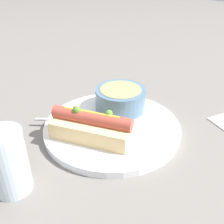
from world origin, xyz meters
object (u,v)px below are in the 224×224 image
spoon (93,119)px  drinking_glass (8,162)px  soup_bowl (121,98)px  hot_dog (92,126)px

spoon → drinking_glass: 0.22m
soup_bowl → spoon: 0.09m
hot_dog → drinking_glass: (-0.02, -0.17, 0.02)m
soup_bowl → spoon: soup_bowl is taller
soup_bowl → drinking_glass: size_ratio=1.06×
hot_dog → spoon: size_ratio=1.17×
hot_dog → soup_bowl: hot_dog is taller
soup_bowl → hot_dog: bearing=-80.4°
drinking_glass → hot_dog: bearing=82.4°
soup_bowl → drinking_glass: (-0.00, -0.30, 0.01)m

